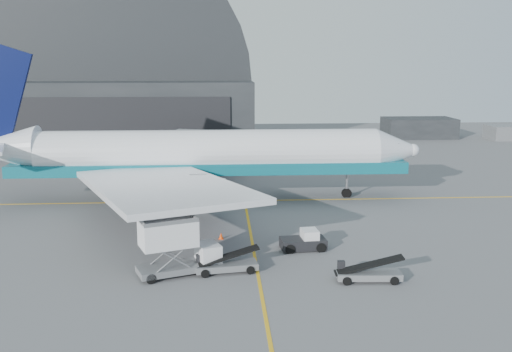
{
  "coord_description": "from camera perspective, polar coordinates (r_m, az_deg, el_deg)",
  "views": [
    {
      "loc": [
        -2.61,
        -42.23,
        15.42
      ],
      "look_at": [
        0.75,
        11.74,
        4.5
      ],
      "focal_mm": 40.0,
      "sensor_mm": 36.0,
      "label": 1
    }
  ],
  "objects": [
    {
      "name": "traffic_cone",
      "position": [
        50.64,
        -3.52,
        -6.0
      ],
      "size": [
        0.41,
        0.41,
        0.59
      ],
      "color": "#F24107",
      "rests_on": "ground"
    },
    {
      "name": "airliner",
      "position": [
        64.1,
        -6.54,
        2.1
      ],
      "size": [
        52.2,
        50.62,
        18.32
      ],
      "color": "white",
      "rests_on": "ground"
    },
    {
      "name": "distant_bldg_a",
      "position": [
        122.21,
        15.91,
        3.73
      ],
      "size": [
        14.0,
        8.0,
        4.0
      ],
      "primitive_type": "cube",
      "color": "black",
      "rests_on": "ground"
    },
    {
      "name": "catering_truck",
      "position": [
        42.28,
        -8.06,
        -7.06
      ],
      "size": [
        6.44,
        4.2,
        4.15
      ],
      "rotation": [
        0.0,
        0.0,
        0.36
      ],
      "color": "slate",
      "rests_on": "ground"
    },
    {
      "name": "taxi_lines",
      "position": [
        57.07,
        -0.82,
        -4.25
      ],
      "size": [
        80.0,
        42.12,
        0.02
      ],
      "color": "gold",
      "rests_on": "ground"
    },
    {
      "name": "ground",
      "position": [
        45.03,
        -0.03,
        -8.61
      ],
      "size": [
        200.0,
        200.0,
        0.0
      ],
      "primitive_type": "plane",
      "color": "#565659",
      "rests_on": "ground"
    },
    {
      "name": "belt_loader_a",
      "position": [
        42.86,
        -3.08,
        -8.86
      ],
      "size": [
        5.02,
        2.32,
        1.88
      ],
      "rotation": [
        0.0,
        0.0,
        0.15
      ],
      "color": "slate",
      "rests_on": "ground"
    },
    {
      "name": "hangar",
      "position": [
        109.07,
        -13.94,
        8.0
      ],
      "size": [
        50.0,
        28.3,
        28.0
      ],
      "color": "black",
      "rests_on": "ground"
    },
    {
      "name": "distant_bldg_b",
      "position": [
        125.32,
        23.88,
        3.37
      ],
      "size": [
        8.0,
        6.0,
        2.8
      ],
      "primitive_type": "cube",
      "color": "slate",
      "rests_on": "ground"
    },
    {
      "name": "belt_loader_b",
      "position": [
        41.97,
        11.11,
        -9.52
      ],
      "size": [
        4.92,
        1.9,
        1.86
      ],
      "rotation": [
        0.0,
        0.0,
        -0.05
      ],
      "color": "slate",
      "rests_on": "ground"
    },
    {
      "name": "pushback_tug",
      "position": [
        47.98,
        4.86,
        -6.56
      ],
      "size": [
        3.88,
        2.49,
        1.72
      ],
      "rotation": [
        0.0,
        0.0,
        0.09
      ],
      "color": "black",
      "rests_on": "ground"
    }
  ]
}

